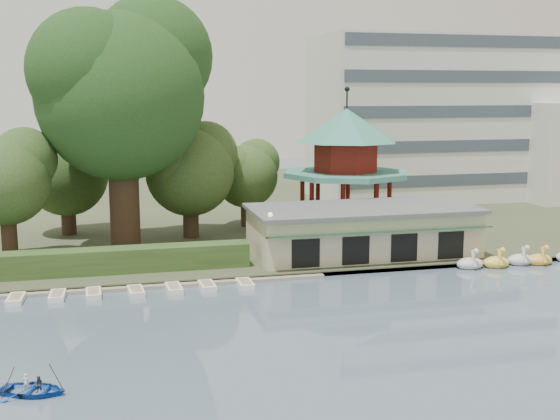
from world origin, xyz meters
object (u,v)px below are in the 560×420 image
object	(u,v)px
pavilion	(346,157)
dock	(87,289)
boathouse	(362,230)
rowboat_with_passengers	(33,385)
big_tree	(122,83)

from	to	relation	value
pavilion	dock	bearing A→B (deg)	-148.34
dock	boathouse	world-z (taller)	boathouse
dock	pavilion	xyz separation A→B (m)	(24.00, 14.80, 7.36)
pavilion	rowboat_with_passengers	xyz separation A→B (m)	(-25.97, -31.68, -7.04)
dock	big_tree	bearing A→B (deg)	73.87
dock	pavilion	world-z (taller)	pavilion
boathouse	big_tree	world-z (taller)	big_tree
boathouse	rowboat_with_passengers	bearing A→B (deg)	-137.91
boathouse	big_tree	size ratio (longest dim) A/B	0.87
pavilion	rowboat_with_passengers	size ratio (longest dim) A/B	2.64
pavilion	big_tree	bearing A→B (deg)	-169.72
dock	big_tree	xyz separation A→B (m)	(3.19, 11.02, 14.22)
pavilion	big_tree	world-z (taller)	big_tree
boathouse	pavilion	xyz separation A→B (m)	(2.00, 10.03, 5.11)
boathouse	big_tree	bearing A→B (deg)	161.62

